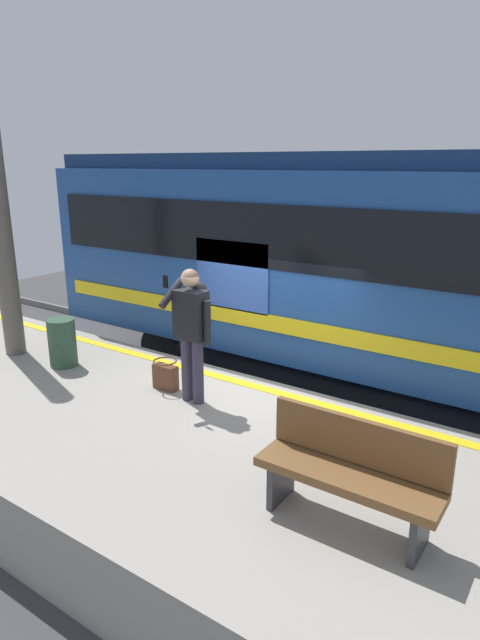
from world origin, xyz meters
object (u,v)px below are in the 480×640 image
train_carriage (405,259)px  passenger (192,325)px  station_column (2,236)px  bench (350,470)px  trash_bin (62,343)px  handbag (165,375)px

train_carriage → passenger: 3.45m
train_carriage → station_column: station_column is taller
bench → trash_bin: (4.97, -0.98, -0.13)m
passenger → station_column: size_ratio=0.46×
train_carriage → handbag: bearing=53.7°
trash_bin → bench: bearing=168.8°
station_column → bench: 6.28m
trash_bin → passenger: bearing=-176.7°
handbag → trash_bin: bearing=6.6°
train_carriage → trash_bin: (3.98, 3.14, -1.19)m
bench → handbag: bearing=-20.9°
station_column → bench: (-6.06, 0.91, -1.37)m
station_column → trash_bin: size_ratio=5.17×
passenger → trash_bin: bearing=3.3°
bench → train_carriage: bearing=-76.6°
passenger → handbag: bearing=-7.9°
passenger → station_column: station_column is taller
train_carriage → handbag: size_ratio=29.63×
passenger → handbag: (0.54, -0.08, -0.81)m
handbag → station_column: (2.93, 0.29, 1.66)m
train_carriage → passenger: bearing=61.8°
train_carriage → handbag: train_carriage is taller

